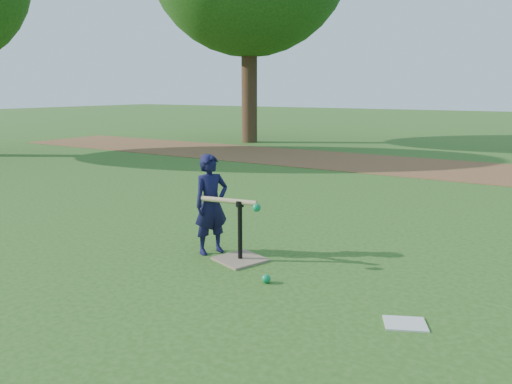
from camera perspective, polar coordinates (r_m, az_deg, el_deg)
The scene contains 7 objects.
ground at distance 4.93m, azimuth -5.02°, elevation -8.41°, with size 80.00×80.00×0.00m, color #285116.
dirt_strip at distance 11.65m, azimuth 17.75°, elevation 2.79°, with size 24.00×3.00×0.01m, color brown.
child at distance 5.17m, azimuth -5.14°, elevation -1.42°, with size 0.38×0.25×1.04m, color black.
wiffle_ball_ground at distance 4.49m, azimuth 1.17°, elevation -9.87°, with size 0.08×0.08×0.08m, color #0C8649.
clipboard at distance 3.93m, azimuth 16.68°, elevation -14.21°, with size 0.30×0.23×0.01m, color silver.
batting_tee at distance 5.03m, azimuth -1.82°, elevation -6.62°, with size 0.55×0.55×0.61m.
swing_action at distance 4.91m, azimuth -2.83°, elevation -1.14°, with size 0.73×0.16×0.09m.
Camera 1 is at (2.81, -3.68, 1.69)m, focal length 35.00 mm.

